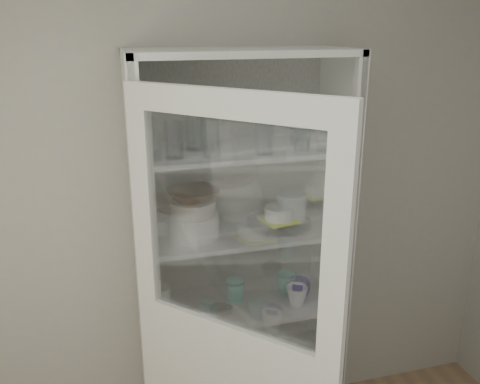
{
  "coord_description": "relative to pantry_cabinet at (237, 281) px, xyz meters",
  "views": [
    {
      "loc": [
        -0.41,
        -0.92,
        2.21
      ],
      "look_at": [
        0.2,
        1.27,
        1.44
      ],
      "focal_mm": 38.0,
      "sensor_mm": 36.0,
      "label": 1
    }
  ],
  "objects": [
    {
      "name": "wall_back",
      "position": [
        -0.2,
        0.16,
        0.36
      ],
      "size": [
        3.6,
        0.02,
        2.6
      ],
      "primitive_type": "cube",
      "color": "#A2A2A2",
      "rests_on": "ground"
    },
    {
      "name": "plate_stack_front",
      "position": [
        -0.23,
        -0.1,
        0.38
      ],
      "size": [
        0.23,
        0.23,
        0.11
      ],
      "primitive_type": "cylinder",
      "color": "white",
      "rests_on": "shelf_plates"
    },
    {
      "name": "tumbler_12",
      "position": [
        0.26,
        -0.16,
        0.79
      ],
      "size": [
        0.07,
        0.07,
        0.14
      ],
      "primitive_type": "cylinder",
      "color": "silver",
      "rests_on": "shelf_glass"
    },
    {
      "name": "terracotta_bowl",
      "position": [
        -0.23,
        -0.1,
        0.52
      ],
      "size": [
        0.26,
        0.26,
        0.05
      ],
      "primitive_type": "imported",
      "rotation": [
        0.0,
        0.0,
        0.23
      ],
      "color": "#472911",
      "rests_on": "cream_bowl"
    },
    {
      "name": "tumbler_6",
      "position": [
        0.35,
        -0.22,
        0.79
      ],
      "size": [
        0.09,
        0.09,
        0.14
      ],
      "primitive_type": "cylinder",
      "rotation": [
        0.0,
        0.0,
        0.42
      ],
      "color": "silver",
      "rests_on": "shelf_glass"
    },
    {
      "name": "pantry_cabinet",
      "position": [
        0.0,
        0.0,
        0.0
      ],
      "size": [
        1.0,
        0.45,
        2.1
      ],
      "color": "beige",
      "rests_on": "floor"
    },
    {
      "name": "tumbler_2",
      "position": [
        -0.16,
        -0.2,
        0.8
      ],
      "size": [
        0.09,
        0.09,
        0.15
      ],
      "primitive_type": "cylinder",
      "rotation": [
        0.0,
        0.0,
        0.14
      ],
      "color": "silver",
      "rests_on": "shelf_glass"
    },
    {
      "name": "tumbler_0",
      "position": [
        -0.41,
        -0.18,
        0.79
      ],
      "size": [
        0.07,
        0.07,
        0.14
      ],
      "primitive_type": "cylinder",
      "rotation": [
        0.0,
        0.0,
        -0.04
      ],
      "color": "silver",
      "rests_on": "shelf_glass"
    },
    {
      "name": "tumbler_10",
      "position": [
        0.12,
        -0.05,
        0.78
      ],
      "size": [
        0.07,
        0.07,
        0.12
      ],
      "primitive_type": "cylinder",
      "rotation": [
        0.0,
        0.0,
        0.17
      ],
      "color": "silver",
      "rests_on": "shelf_glass"
    },
    {
      "name": "goblet_1",
      "position": [
        -0.08,
        0.04,
        0.8
      ],
      "size": [
        0.07,
        0.07,
        0.16
      ],
      "primitive_type": null,
      "color": "silver",
      "rests_on": "shelf_glass"
    },
    {
      "name": "tumbler_11",
      "position": [
        0.27,
        -0.08,
        0.79
      ],
      "size": [
        0.08,
        0.08,
        0.13
      ],
      "primitive_type": "cylinder",
      "rotation": [
        0.0,
        0.0,
        -0.22
      ],
      "color": "silver",
      "rests_on": "shelf_glass"
    },
    {
      "name": "cream_bowl",
      "position": [
        -0.23,
        -0.1,
        0.46
      ],
      "size": [
        0.23,
        0.23,
        0.06
      ],
      "primitive_type": "cylinder",
      "rotation": [
        0.0,
        0.0,
        0.09
      ],
      "color": "silver",
      "rests_on": "plate_stack_front"
    },
    {
      "name": "cream_dish",
      "position": [
        -0.27,
        -0.11,
        -0.44
      ],
      "size": [
        0.25,
        0.25,
        0.07
      ],
      "primitive_type": "imported",
      "rotation": [
        0.0,
        0.0,
        -0.05
      ],
      "color": "silver",
      "rests_on": "shelf_bot"
    },
    {
      "name": "cupboard_door",
      "position": [
        -0.19,
        -0.62,
        -0.07
      ],
      "size": [
        0.65,
        0.68,
        2.0
      ],
      "rotation": [
        0.0,
        0.0,
        -0.82
      ],
      "color": "beige",
      "rests_on": "floor"
    },
    {
      "name": "white_canister",
      "position": [
        -0.41,
        -0.06,
        -0.01
      ],
      "size": [
        0.15,
        0.15,
        0.14
      ],
      "primitive_type": "cylinder",
      "rotation": [
        0.0,
        0.0,
        -0.37
      ],
      "color": "white",
      "rests_on": "shelf_mugs"
    },
    {
      "name": "teal_jar",
      "position": [
        -0.02,
        -0.04,
        -0.02
      ],
      "size": [
        0.09,
        0.09,
        0.11
      ],
      "color": "teal",
      "rests_on": "shelf_mugs"
    },
    {
      "name": "yellow_trivet",
      "position": [
        0.2,
        -0.07,
        0.34
      ],
      "size": [
        0.19,
        0.19,
        0.01
      ],
      "primitive_type": "cube",
      "rotation": [
        0.0,
        0.0,
        0.19
      ],
      "color": "yellow",
      "rests_on": "glass_platter"
    },
    {
      "name": "white_ramekin",
      "position": [
        0.2,
        -0.07,
        0.38
      ],
      "size": [
        0.16,
        0.16,
        0.06
      ],
      "primitive_type": "cylinder",
      "rotation": [
        0.0,
        0.0,
        -0.11
      ],
      "color": "white",
      "rests_on": "yellow_trivet"
    },
    {
      "name": "tin_box",
      "position": [
        0.15,
        -0.05,
        -0.45
      ],
      "size": [
        0.24,
        0.18,
        0.06
      ],
      "primitive_type": "cube",
      "rotation": [
        0.0,
        0.0,
        0.17
      ],
      "color": "#8E8EA1",
      "rests_on": "shelf_bot"
    },
    {
      "name": "tumbler_4",
      "position": [
        0.07,
        -0.21,
        0.8
      ],
      "size": [
        0.1,
        0.1,
        0.15
      ],
      "primitive_type": "cylinder",
      "rotation": [
        0.0,
        0.0,
        -0.4
      ],
      "color": "silver",
      "rests_on": "shelf_glass"
    },
    {
      "name": "goblet_3",
      "position": [
        0.31,
        0.01,
        0.81
      ],
      "size": [
        0.08,
        0.08,
        0.18
      ],
      "primitive_type": null,
      "color": "silver",
      "rests_on": "shelf_glass"
    },
    {
      "name": "goblet_2",
      "position": [
        0.14,
        0.06,
        0.8
      ],
      "size": [
        0.07,
        0.07,
        0.16
      ],
      "primitive_type": null,
      "color": "silver",
      "rests_on": "shelf_glass"
    },
    {
      "name": "measuring_cups",
      "position": [
        -0.13,
        -0.15,
        -0.06
      ],
      "size": [
        0.09,
        0.09,
        0.04
      ],
      "primitive_type": "cylinder",
      "color": "#B2B2B2",
      "rests_on": "shelf_mugs"
    },
    {
      "name": "tumbler_7",
      "position": [
        -0.41,
        -0.1,
        0.79
      ],
      "size": [
        0.08,
        0.08,
        0.15
      ],
      "primitive_type": "cylinder",
      "rotation": [
        0.0,
        0.0,
        -0.1
      ],
      "color": "silver",
      "rests_on": "shelf_glass"
    },
    {
      "name": "tumbler_3",
      "position": [
        0.06,
        -0.2,
        0.79
      ],
      "size": [
        0.08,
        0.08,
        0.15
      ],
      "primitive_type": "cylinder",
      "rotation": [
        0.0,
        0.0,
        -0.16
      ],
      "color": "silver",
      "rests_on": "shelf_glass"
    },
    {
      "name": "tumbler_1",
      "position": [
        -0.32,
        -0.17,
        0.8
      ],
      "size": [
        0.1,
        0.1,
        0.15
      ],
      "primitive_type": "cylinder",
      "rotation": [
        0.0,
        0.0,
        -0.38
      ],
      "color": "silver",
      "rests_on": "shelf_glass"
    },
    {
      "name": "mug_teal",
      "position": [
        0.26,
        -0.03,
        -0.03
      ],
      "size": [
        0.12,
        0.12,
        0.1
      ],
      "primitive_type": "imported",
      "rotation": [
        0.0,
        0.0,
        0.16
      ],
      "color": "teal",
      "rests_on": "shelf_mugs"
    },
    {
      "name": "tumbler_5",
      "position": [
        0.26,
        -0.17,
        0.79
      ],
      "size": [
        0.09,
        0.09,
        0.15
      ],
      "primitive_type": "cylinder",
      "rotation": [
        0.0,
        0.0,
        -0.32
      ],
      "color": "silver",
      "rests_on": "shelf_glass"
    },
    {
      "name": "mug_white",
      "position": [
        0.26,
        -0.17,
        -0.03
      ],
      "size": [
        0.12,
        0.12,
        0.1
      ],
      "primitive_type": "imported",
      "rotation": [
        0.0,
        0.0,
        0.18
      ],
      "color": "white",
      "rests_on": "shelf_mugs"
    },
    {
      "name": "mug_blue",
      "position": [
        0.3,
        -0.1,
        -0.03
      ],
      "size": [
        0.14,
        0.14,
        0.09
      ],
      "primitive_type": "imported",
      "rotation": [
        0.0,
        0.0,
        -0.27
      ],
      "color": "navy",
      "rests_on": "shelf_mugs"
    },
    {
      "name": "goblet_0",
      "position": [
        -0.41,
        0.04,
        0.81
      ],
      "size": [
        0.08,
        0.08,
        0.18
      ],
      "primitive_type": null,
      "color": "silver",
      "rests_on": "shelf_glass"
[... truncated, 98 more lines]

